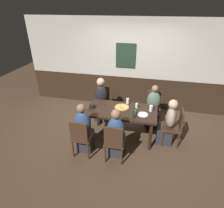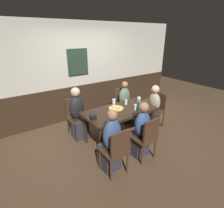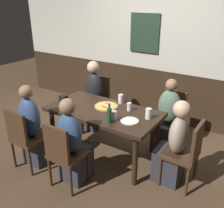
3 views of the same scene
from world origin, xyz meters
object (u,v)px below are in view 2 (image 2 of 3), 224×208
chair_left_far (75,115)px  plate_white_large (140,106)px  beer_glass_tall (114,102)px  chair_left_near (116,150)px  person_left_near (111,145)px  chair_head_east (157,108)px  person_mid_near (140,133)px  pizza (116,108)px  condiment_caddy (93,117)px  pint_glass_amber (139,100)px  beer_bottle_green (139,107)px  person_head_east (152,110)px  chair_mid_near (146,137)px  highball_clear (126,102)px  dining_table (120,114)px  person_right_far (125,105)px  person_left_far (78,117)px  pint_glass_pale (136,107)px  chair_right_far (122,103)px

chair_left_far → plate_white_large: (1.18, -0.93, 0.25)m
beer_glass_tall → chair_left_near: bearing=-123.9°
person_left_near → chair_head_east: bearing=19.1°
plate_white_large → person_mid_near: bearing=-131.0°
pizza → condiment_caddy: (-0.67, -0.16, 0.03)m
pint_glass_amber → beer_bottle_green: size_ratio=0.54×
beer_glass_tall → person_head_east: bearing=-19.1°
chair_mid_near → beer_glass_tall: bearing=86.1°
chair_mid_near → pint_glass_amber: 1.16m
beer_glass_tall → plate_white_large: 0.60m
person_mid_near → highball_clear: size_ratio=9.97×
plate_white_large → chair_left_far: bearing=141.7°
chair_left_far → condiment_caddy: (0.00, -0.88, 0.29)m
person_mid_near → pint_glass_amber: 1.04m
pint_glass_amber → plate_white_large: 0.26m
dining_table → chair_head_east: chair_head_east is taller
person_left_near → beer_bottle_green: (0.98, 0.38, 0.35)m
person_right_far → person_left_far: person_left_far is taller
person_mid_near → condiment_caddy: (-0.69, 0.60, 0.30)m
pizza → plate_white_large: 0.55m
chair_head_east → plate_white_large: bearing=-171.6°
chair_head_east → pizza: size_ratio=2.61×
chair_left_far → pint_glass_amber: 1.55m
chair_head_east → person_head_east: (-0.16, 0.00, -0.02)m
chair_left_far → beer_bottle_green: (0.98, -1.10, 0.35)m
beer_bottle_green → pint_glass_pale: bearing=87.9°
chair_left_far → chair_head_east: size_ratio=1.00×
chair_left_near → chair_mid_near: size_ratio=1.00×
chair_mid_near → person_left_far: (-0.70, 1.48, 0.01)m
chair_mid_near → highball_clear: 1.09m
pint_glass_amber → plate_white_large: bearing=-128.8°
person_left_near → chair_left_near: bearing=-90.0°
chair_right_far → beer_bottle_green: size_ratio=3.37×
highball_clear → pint_glass_amber: bearing=-13.9°
plate_white_large → condiment_caddy: (-1.17, 0.05, 0.04)m
chair_left_far → highball_clear: (1.01, -0.65, 0.30)m
chair_right_far → pint_glass_pale: (-0.40, -1.00, 0.30)m
dining_table → beer_glass_tall: beer_glass_tall is taller
person_head_east → highball_clear: (-0.73, 0.18, 0.32)m
plate_white_large → chair_left_near: bearing=-148.7°
pint_glass_pale → dining_table: bearing=148.1°
person_left_far → person_head_east: 1.86m
person_right_far → pint_glass_amber: person_right_far is taller
pizza → pint_glass_pale: size_ratio=2.75×
dining_table → person_head_east: person_head_east is taller
person_head_east → chair_head_east: bearing=0.0°
chair_left_near → person_mid_near: (0.70, 0.16, -0.01)m
person_left_near → pint_glass_pale: person_left_near is taller
pizza → beer_bottle_green: size_ratio=1.29×
beer_glass_tall → person_mid_near: bearing=-94.5°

